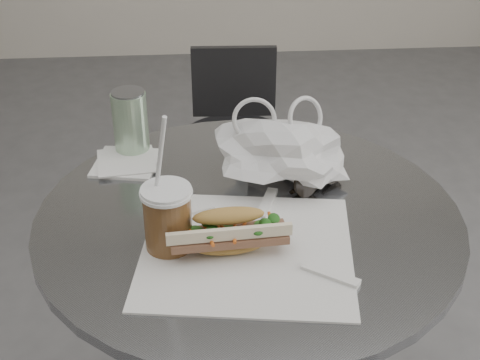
{
  "coord_description": "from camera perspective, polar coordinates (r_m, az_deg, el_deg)",
  "views": [
    {
      "loc": [
        -0.09,
        -0.79,
        1.41
      ],
      "look_at": [
        -0.01,
        0.23,
        0.79
      ],
      "focal_mm": 50.0,
      "sensor_mm": 36.0,
      "label": 1
    }
  ],
  "objects": [
    {
      "name": "iced_coffee",
      "position": [
        1.08,
        -6.19,
        -3.2
      ],
      "size": [
        0.08,
        0.08,
        0.25
      ],
      "color": "brown",
      "rests_on": "cafe_table"
    },
    {
      "name": "cafe_table",
      "position": [
        1.37,
        0.67,
        -12.42
      ],
      "size": [
        0.76,
        0.76,
        0.74
      ],
      "color": "slate",
      "rests_on": "ground"
    },
    {
      "name": "sunglasses",
      "position": [
        1.26,
        6.65,
        0.21
      ],
      "size": [
        0.12,
        0.1,
        0.06
      ],
      "rotation": [
        0.0,
        0.0,
        0.65
      ],
      "color": "black",
      "rests_on": "cafe_table"
    },
    {
      "name": "plastic_bag",
      "position": [
        1.26,
        3.46,
        2.27
      ],
      "size": [
        0.27,
        0.23,
        0.12
      ],
      "primitive_type": null,
      "rotation": [
        0.0,
        0.0,
        0.25
      ],
      "color": "silver",
      "rests_on": "cafe_table"
    },
    {
      "name": "sandwich_paper",
      "position": [
        1.1,
        0.58,
        -6.03
      ],
      "size": [
        0.38,
        0.37,
        0.0
      ],
      "primitive_type": "cube",
      "rotation": [
        0.0,
        0.0,
        -0.14
      ],
      "color": "white",
      "rests_on": "cafe_table"
    },
    {
      "name": "chair_far",
      "position": [
        2.22,
        -0.42,
        1.21
      ],
      "size": [
        0.35,
        0.36,
        0.67
      ],
      "rotation": [
        0.0,
        0.0,
        3.1
      ],
      "color": "#2A2A2C",
      "rests_on": "ground"
    },
    {
      "name": "banh_mi",
      "position": [
        1.08,
        -0.96,
        -4.47
      ],
      "size": [
        0.24,
        0.11,
        0.08
      ],
      "rotation": [
        0.0,
        0.0,
        0.07
      ],
      "color": "gold",
      "rests_on": "sandwich_paper"
    },
    {
      "name": "napkin_stack",
      "position": [
        1.36,
        -9.67,
        1.49
      ],
      "size": [
        0.14,
        0.14,
        0.01
      ],
      "color": "white",
      "rests_on": "cafe_table"
    },
    {
      "name": "drink_can",
      "position": [
        1.37,
        -9.33,
        4.87
      ],
      "size": [
        0.07,
        0.07,
        0.14
      ],
      "color": "#5C9657",
      "rests_on": "cafe_table"
    }
  ]
}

